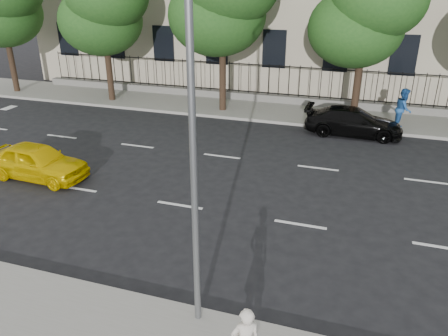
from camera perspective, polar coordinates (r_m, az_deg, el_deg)
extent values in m
plane|color=black|center=(12.70, -10.29, -9.97)|extent=(120.00, 120.00, 0.00)
cube|color=gray|center=(24.76, 4.85, 7.56)|extent=(60.00, 4.00, 0.15)
cube|color=slate|center=(26.29, 5.74, 9.11)|extent=(30.00, 0.50, 0.40)
cube|color=black|center=(26.22, 5.77, 9.74)|extent=(28.80, 0.05, 0.05)
cube|color=black|center=(25.88, 5.92, 13.18)|extent=(28.80, 0.05, 0.05)
cylinder|color=slate|center=(7.95, -4.07, 2.88)|extent=(0.14, 0.14, 8.00)
cylinder|color=#382619|center=(31.35, -25.89, 11.87)|extent=(0.36, 0.36, 3.15)
ellipsoid|color=#204D19|center=(31.47, -27.13, 17.53)|extent=(4.94, 4.94, 4.06)
cylinder|color=#382619|center=(27.10, -14.71, 11.71)|extent=(0.36, 0.36, 2.97)
ellipsoid|color=#204D19|center=(27.14, -15.79, 18.02)|extent=(4.75, 4.75, 3.90)
cylinder|color=#382619|center=(24.10, -0.18, 11.45)|extent=(0.36, 0.36, 3.32)
ellipsoid|color=#204D19|center=(24.03, -0.92, 19.33)|extent=(5.13, 5.13, 4.21)
cylinder|color=#382619|center=(23.00, 16.88, 9.52)|extent=(0.36, 0.36, 3.08)
ellipsoid|color=#204D19|center=(22.81, 16.79, 17.07)|extent=(4.56, 4.56, 3.74)
ellipsoid|color=#204D19|center=(22.20, 19.60, 20.01)|extent=(4.32, 4.32, 3.55)
imported|color=#E9C200|center=(17.63, -23.23, 0.81)|extent=(3.97, 1.73, 1.33)
imported|color=black|center=(21.63, 16.52, 5.83)|extent=(4.52, 1.86, 1.31)
imported|color=#215196|center=(22.78, 22.37, 7.16)|extent=(0.85, 1.04, 1.97)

